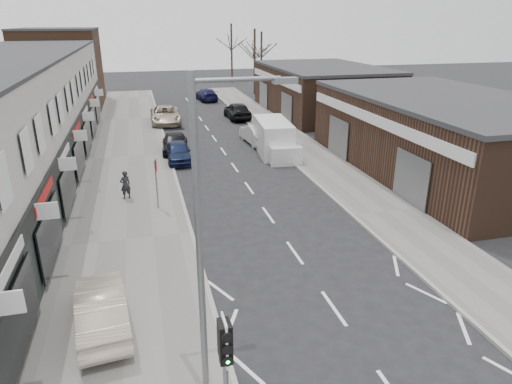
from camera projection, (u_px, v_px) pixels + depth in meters
ground at (361, 347)px, 13.42m from camera, size 160.00×160.00×0.00m
pavement_left at (128, 157)px, 31.74m from camera, size 5.50×64.00×0.12m
pavement_right at (298, 145)px, 34.66m from camera, size 3.50×64.00×0.12m
shop_terrace_left at (3, 120)px, 26.67m from camera, size 8.00×41.00×7.10m
brick_block_far at (61, 69)px, 49.60m from camera, size 8.00×10.00×8.00m
right_unit_near at (445, 136)px, 28.22m from camera, size 10.00×18.00×4.50m
right_unit_far at (322, 91)px, 46.33m from camera, size 10.00×16.00×4.50m
tree_far_a at (255, 94)px, 58.98m from camera, size 3.60×3.60×8.00m
tree_far_b at (261, 87)px, 65.00m from camera, size 3.60×3.60×7.50m
tree_far_c at (232, 83)px, 69.73m from camera, size 3.60×3.60×8.50m
traffic_light at (225, 351)px, 9.71m from camera, size 0.28×0.60×3.10m
street_lamp at (207, 234)px, 10.00m from camera, size 2.23×0.22×8.00m
warning_sign at (156, 169)px, 22.30m from camera, size 0.12×0.80×2.70m
white_van at (274, 138)px, 32.40m from camera, size 2.62×6.23×2.35m
sedan_on_pavement at (102, 308)px, 13.87m from camera, size 1.89×4.28×1.37m
pedestrian at (125, 185)px, 23.96m from camera, size 0.66×0.57×1.54m
parked_car_left_a at (178, 152)px, 30.72m from camera, size 1.61×3.98×1.36m
parked_car_left_b at (175, 143)px, 32.94m from camera, size 2.14×4.58×1.29m
parked_car_left_c at (165, 115)px, 41.95m from camera, size 2.70×5.70×1.57m
parked_car_right_a at (257, 134)px, 35.22m from camera, size 1.89×4.67×1.51m
parked_car_right_b at (237, 111)px, 43.90m from camera, size 2.07×4.85×1.63m
parked_car_right_c at (206, 94)px, 54.11m from camera, size 2.44×5.01×1.41m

